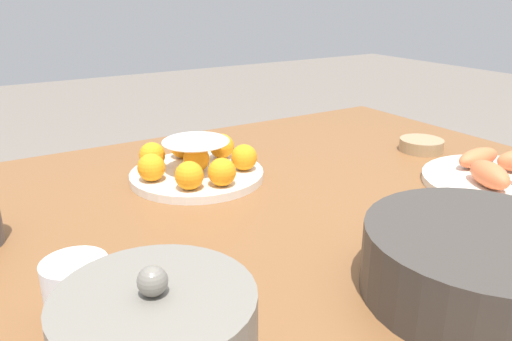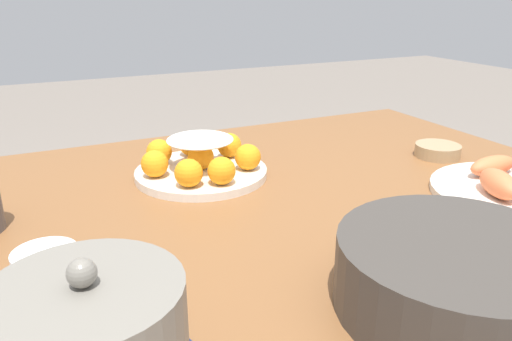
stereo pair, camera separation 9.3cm
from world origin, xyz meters
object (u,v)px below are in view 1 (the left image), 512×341
object	(u,v)px
dining_table	(320,248)
serving_bowl	(480,262)
cake_plate	(196,164)
sauce_bowl	(421,144)
cup_far	(78,293)
seafood_platter	(506,177)

from	to	relation	value
dining_table	serving_bowl	size ratio (longest dim) A/B	4.29
cake_plate	sauce_bowl	size ratio (longest dim) A/B	2.65
dining_table	serving_bowl	distance (m)	0.35
sauce_bowl	cup_far	bearing A→B (deg)	16.14
sauce_bowl	seafood_platter	size ratio (longest dim) A/B	0.32
sauce_bowl	seafood_platter	bearing A→B (deg)	81.22
serving_bowl	seafood_platter	bearing A→B (deg)	-151.40
sauce_bowl	cup_far	size ratio (longest dim) A/B	1.25
cup_far	dining_table	bearing A→B (deg)	-164.77
seafood_platter	cup_far	distance (m)	0.80
serving_bowl	cup_far	distance (m)	0.47
seafood_platter	sauce_bowl	bearing A→B (deg)	-98.78
cake_plate	seafood_platter	xyz separation A→B (m)	(-0.49, 0.35, -0.01)
dining_table	sauce_bowl	distance (m)	0.42
serving_bowl	cup_far	size ratio (longest dim) A/B	3.52
dining_table	seafood_platter	bearing A→B (deg)	161.61
seafood_platter	cup_far	xyz separation A→B (m)	(0.80, 0.00, 0.02)
dining_table	seafood_platter	world-z (taller)	seafood_platter
cake_plate	seafood_platter	bearing A→B (deg)	144.80
sauce_bowl	cup_far	distance (m)	0.87
serving_bowl	sauce_bowl	bearing A→B (deg)	-132.74
dining_table	serving_bowl	bearing A→B (deg)	87.16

